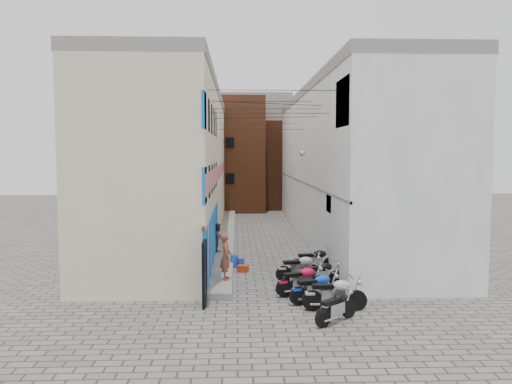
{
  "coord_description": "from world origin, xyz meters",
  "views": [
    {
      "loc": [
        -1.4,
        -17.04,
        5.13
      ],
      "look_at": [
        -0.37,
        10.19,
        3.0
      ],
      "focal_mm": 35.0,
      "sensor_mm": 36.0,
      "label": 1
    }
  ],
  "objects": [
    {
      "name": "motorcycle_g",
      "position": [
        1.9,
        3.85,
        0.6
      ],
      "size": [
        2.16,
        0.99,
        1.21
      ],
      "primitive_type": null,
      "rotation": [
        0.0,
        0.0,
        -1.41
      ],
      "color": "black",
      "rests_on": "ground"
    },
    {
      "name": "motorcycle_b",
      "position": [
        1.76,
        -1.23,
        0.62
      ],
      "size": [
        2.14,
        0.71,
        1.23
      ],
      "primitive_type": null,
      "rotation": [
        0.0,
        0.0,
        -1.59
      ],
      "color": "#A9AAAE",
      "rests_on": "ground"
    },
    {
      "name": "motorcycle_f",
      "position": [
        1.13,
        2.59,
        0.59
      ],
      "size": [
        2.14,
        1.07,
        1.19
      ],
      "primitive_type": null,
      "rotation": [
        0.0,
        0.0,
        -1.36
      ],
      "color": "#A5A4A9",
      "rests_on": "ground"
    },
    {
      "name": "building_right",
      "position": [
        5.0,
        13.0,
        4.51
      ],
      "size": [
        5.94,
        26.0,
        9.0
      ],
      "color": "silver",
      "rests_on": "ground"
    },
    {
      "name": "building_far_concrete",
      "position": [
        0.0,
        34.0,
        5.5
      ],
      "size": [
        8.0,
        5.0,
        11.0
      ],
      "primitive_type": "cube",
      "color": "gray",
      "rests_on": "ground"
    },
    {
      "name": "building_far_brick_left",
      "position": [
        -2.0,
        28.0,
        5.0
      ],
      "size": [
        6.0,
        6.0,
        10.0
      ],
      "primitive_type": "cube",
      "color": "brown",
      "rests_on": "ground"
    },
    {
      "name": "ground",
      "position": [
        0.0,
        0.0,
        0.0
      ],
      "size": [
        90.0,
        90.0,
        0.0
      ],
      "primitive_type": "plane",
      "color": "#5E5B58",
      "rests_on": "ground"
    },
    {
      "name": "building_left",
      "position": [
        -4.98,
        12.95,
        4.5
      ],
      "size": [
        5.1,
        27.0,
        9.0
      ],
      "color": "beige",
      "rests_on": "ground"
    },
    {
      "name": "motorcycle_e",
      "position": [
        1.74,
        1.57,
        0.57
      ],
      "size": [
        2.07,
        1.01,
        1.15
      ],
      "primitive_type": null,
      "rotation": [
        0.0,
        0.0,
        -1.37
      ],
      "color": "black",
      "rests_on": "ground"
    },
    {
      "name": "water_jug_near",
      "position": [
        -1.25,
        4.88,
        0.22
      ],
      "size": [
        0.33,
        0.33,
        0.45
      ],
      "primitive_type": "cylinder",
      "rotation": [
        0.0,
        0.0,
        0.17
      ],
      "color": "blue",
      "rests_on": "ground"
    },
    {
      "name": "red_crate",
      "position": [
        -1.17,
        4.21,
        0.14
      ],
      "size": [
        0.52,
        0.45,
        0.28
      ],
      "primitive_type": "cube",
      "rotation": [
        0.0,
        0.0,
        -0.31
      ],
      "color": "#B0300C",
      "rests_on": "ground"
    },
    {
      "name": "water_jug_far",
      "position": [
        -1.55,
        5.09,
        0.28
      ],
      "size": [
        0.39,
        0.39,
        0.56
      ],
      "primitive_type": "cylinder",
      "rotation": [
        0.0,
        0.0,
        -0.07
      ],
      "color": "blue",
      "rests_on": "ground"
    },
    {
      "name": "far_shopfront",
      "position": [
        0.0,
        25.2,
        1.2
      ],
      "size": [
        2.0,
        0.3,
        2.4
      ],
      "primitive_type": "cube",
      "color": "black",
      "rests_on": "ground"
    },
    {
      "name": "motorcycle_d",
      "position": [
        0.93,
        0.61,
        0.6
      ],
      "size": [
        2.16,
        1.38,
        1.19
      ],
      "primitive_type": null,
      "rotation": [
        0.0,
        0.0,
        -1.18
      ],
      "color": "#BB0D2E",
      "rests_on": "ground"
    },
    {
      "name": "plinth",
      "position": [
        -2.05,
        13.0,
        0.12
      ],
      "size": [
        0.9,
        26.0,
        0.25
      ],
      "primitive_type": "cube",
      "color": "gray",
      "rests_on": "ground"
    },
    {
      "name": "building_far_brick_right",
      "position": [
        3.0,
        30.0,
        4.0
      ],
      "size": [
        5.0,
        6.0,
        8.0
      ],
      "primitive_type": "cube",
      "color": "brown",
      "rests_on": "ground"
    },
    {
      "name": "overhead_wires",
      "position": [
        0.0,
        7.64,
        7.12
      ],
      "size": [
        5.8,
        13.02,
        1.32
      ],
      "color": "black",
      "rests_on": "ground"
    },
    {
      "name": "person_a",
      "position": [
        -1.85,
        1.95,
        1.16
      ],
      "size": [
        0.48,
        0.69,
        1.81
      ],
      "primitive_type": "imported",
      "rotation": [
        0.0,
        0.0,
        1.65
      ],
      "color": "brown",
      "rests_on": "plinth"
    },
    {
      "name": "motorcycle_a",
      "position": [
        1.59,
        -2.37,
        0.53
      ],
      "size": [
        1.78,
        1.65,
        1.07
      ],
      "primitive_type": null,
      "rotation": [
        0.0,
        0.0,
        -0.86
      ],
      "color": "black",
      "rests_on": "ground"
    },
    {
      "name": "motorcycle_c",
      "position": [
        1.3,
        -0.39,
        0.58
      ],
      "size": [
        2.11,
        1.24,
        1.16
      ],
      "primitive_type": null,
      "rotation": [
        0.0,
        0.0,
        -1.25
      ],
      "color": "#0D36CA",
      "rests_on": "ground"
    },
    {
      "name": "person_b",
      "position": [
        -2.35,
        7.35,
        0.96
      ],
      "size": [
        0.76,
        0.84,
        1.43
      ],
      "primitive_type": "imported",
      "rotation": [
        0.0,
        0.0,
        1.19
      ],
      "color": "#363D51",
      "rests_on": "plinth"
    }
  ]
}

